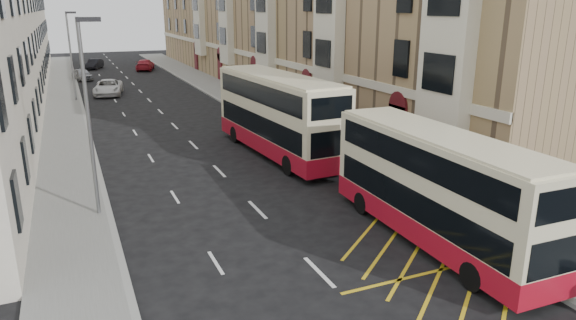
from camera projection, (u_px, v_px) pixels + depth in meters
name	position (u px, v px, depth m)	size (l,w,h in m)	color
pavement_right	(265.00, 112.00, 43.03)	(4.00, 120.00, 0.15)	slate
pavement_left	(65.00, 128.00, 37.14)	(3.00, 120.00, 0.15)	slate
kerb_right	(242.00, 114.00, 42.27)	(0.25, 120.00, 0.15)	gray
kerb_left	(87.00, 127.00, 37.71)	(0.25, 120.00, 0.15)	gray
road_markings	(142.00, 93.00, 53.21)	(10.00, 110.00, 0.01)	silver
terrace_right	(273.00, 16.00, 57.05)	(10.75, 79.00, 15.25)	#977958
guard_railing	(438.00, 203.00, 20.81)	(0.06, 6.56, 1.01)	#A81517
street_lamp_near	(89.00, 108.00, 20.44)	(0.93, 0.18, 8.00)	slate
street_lamp_far	(71.00, 51.00, 46.84)	(0.93, 0.18, 8.00)	slate
double_decker_front	(437.00, 188.00, 18.81)	(2.58, 10.57, 4.20)	beige
double_decker_rear	(278.00, 115.00, 30.14)	(3.52, 12.11, 4.77)	beige
pedestrian_near	(544.00, 230.00, 17.81)	(0.68, 0.45, 1.87)	black
pedestrian_far	(441.00, 201.00, 20.84)	(0.91, 0.38, 1.55)	black
white_van	(108.00, 87.00, 51.54)	(2.54, 5.51, 1.53)	white
car_silver	(82.00, 74.00, 61.98)	(1.67, 4.15, 1.42)	#96989D
car_dark	(95.00, 64.00, 73.46)	(1.49, 4.27, 1.41)	black
car_red	(145.00, 65.00, 71.91)	(2.13, 5.25, 1.52)	#B01B2B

